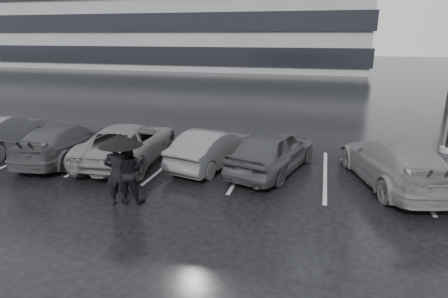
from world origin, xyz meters
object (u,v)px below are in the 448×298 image
at_px(car_main, 273,150).
at_px(pedestrian_right, 128,172).
at_px(pedestrian_left, 117,173).
at_px(car_west_d, 0,133).
at_px(car_west_c, 65,141).
at_px(car_west_b, 129,143).
at_px(car_east, 394,162).
at_px(car_west_a, 212,148).

distance_m(car_main, pedestrian_right, 5.01).
bearing_deg(pedestrian_right, pedestrian_left, 40.92).
height_order(car_main, pedestrian_left, pedestrian_left).
height_order(car_west_d, pedestrian_left, pedestrian_left).
bearing_deg(car_west_c, car_west_d, -6.38).
distance_m(car_main, pedestrian_left, 5.31).
height_order(car_west_b, car_west_c, car_west_b).
height_order(car_main, car_west_d, car_main).
distance_m(car_west_c, pedestrian_left, 5.08).
bearing_deg(car_main, car_west_b, 18.88).
bearing_deg(car_west_c, car_west_b, -175.53).
distance_m(car_west_b, car_east, 9.14).
xyz_separation_m(car_west_a, car_west_c, (-5.59, -0.66, 0.01)).
relative_size(car_west_b, pedestrian_left, 2.78).
xyz_separation_m(car_main, car_west_d, (-10.93, -0.48, -0.02)).
height_order(car_main, car_west_a, car_main).
height_order(car_west_a, car_west_b, car_west_b).
bearing_deg(car_east, car_west_b, -16.25).
distance_m(car_main, car_east, 3.84).
distance_m(car_main, car_west_b, 5.31).
bearing_deg(car_east, car_main, -19.99).
relative_size(car_west_a, pedestrian_left, 2.17).
relative_size(car_west_c, pedestrian_right, 2.62).
height_order(car_west_c, pedestrian_left, pedestrian_left).
xyz_separation_m(car_west_c, car_west_d, (-3.16, 0.16, 0.06)).
height_order(car_west_d, pedestrian_right, pedestrian_right).
bearing_deg(car_east, pedestrian_left, 8.21).
bearing_deg(car_west_a, car_west_b, 19.26).
bearing_deg(pedestrian_left, car_east, -176.10).
bearing_deg(car_west_b, pedestrian_right, 113.04).
xyz_separation_m(car_west_d, car_east, (14.76, 0.26, -0.01)).
bearing_deg(pedestrian_left, car_west_c, -58.84).
bearing_deg(pedestrian_left, pedestrian_right, -151.99).
relative_size(car_east, pedestrian_right, 2.81).
xyz_separation_m(car_west_a, car_west_d, (-8.75, -0.50, 0.07)).
distance_m(car_west_b, car_west_c, 2.49).
distance_m(car_main, car_west_a, 2.18).
bearing_deg(car_west_a, car_east, -168.75).
relative_size(car_west_b, car_east, 1.03).
bearing_deg(car_east, car_west_a, -18.99).
height_order(car_west_b, car_west_d, car_west_d).
height_order(car_west_c, car_west_d, car_west_d).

